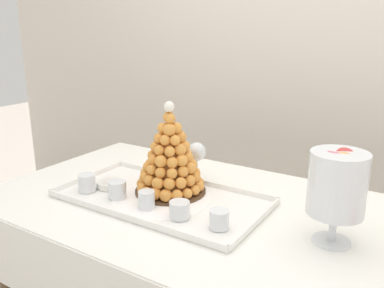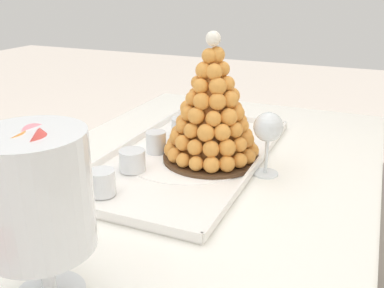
{
  "view_description": "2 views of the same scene",
  "coord_description": "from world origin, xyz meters",
  "views": [
    {
      "loc": [
        0.47,
        -1.03,
        1.31
      ],
      "look_at": [
        -0.21,
        0.04,
        0.94
      ],
      "focal_mm": 37.71,
      "sensor_mm": 36.0,
      "label": 1
    },
    {
      "loc": [
        0.65,
        0.37,
        1.19
      ],
      "look_at": [
        -0.09,
        0.05,
        0.88
      ],
      "focal_mm": 40.19,
      "sensor_mm": 36.0,
      "label": 2
    }
  ],
  "objects": [
    {
      "name": "croquembouche",
      "position": [
        -0.28,
        0.02,
        0.89
      ],
      "size": [
        0.24,
        0.24,
        0.31
      ],
      "color": "#4C331E",
      "rests_on": "serving_tray"
    },
    {
      "name": "dessert_cup_left",
      "position": [
        -0.53,
        -0.13,
        0.8
      ],
      "size": [
        0.06,
        0.06,
        0.06
      ],
      "color": "silver",
      "rests_on": "serving_tray"
    },
    {
      "name": "dessert_cup_mid_left",
      "position": [
        -0.4,
        -0.12,
        0.79
      ],
      "size": [
        0.06,
        0.06,
        0.06
      ],
      "color": "silver",
      "rests_on": "serving_tray"
    },
    {
      "name": "dessert_cup_mid_right",
      "position": [
        -0.14,
        -0.13,
        0.79
      ],
      "size": [
        0.06,
        0.06,
        0.05
      ],
      "color": "silver",
      "rests_on": "serving_tray"
    },
    {
      "name": "dessert_cup_centre",
      "position": [
        -0.27,
        -0.13,
        0.79
      ],
      "size": [
        0.05,
        0.05,
        0.06
      ],
      "color": "silver",
      "rests_on": "serving_tray"
    },
    {
      "name": "serving_tray",
      "position": [
        -0.27,
        -0.04,
        0.77
      ],
      "size": [
        0.69,
        0.36,
        0.02
      ],
      "color": "white",
      "rests_on": "buffet_table"
    },
    {
      "name": "wine_glass",
      "position": [
        -0.26,
        0.16,
        0.87
      ],
      "size": [
        0.07,
        0.07,
        0.15
      ],
      "color": "silver",
      "rests_on": "buffet_table"
    },
    {
      "name": "creme_brulee_ramekin",
      "position": [
        -0.49,
        -0.06,
        0.78
      ],
      "size": [
        0.09,
        0.09,
        0.02
      ],
      "color": "white",
      "rests_on": "serving_tray"
    },
    {
      "name": "buffet_table",
      "position": [
        0.0,
        0.0,
        0.68
      ],
      "size": [
        1.75,
        0.83,
        0.76
      ],
      "color": "brown",
      "rests_on": "ground_plane"
    },
    {
      "name": "dessert_cup_right",
      "position": [
        -0.01,
        -0.12,
        0.79
      ],
      "size": [
        0.06,
        0.06,
        0.05
      ],
      "color": "silver",
      "rests_on": "serving_tray"
    },
    {
      "name": "macaron_goblet",
      "position": [
        0.27,
        -0.02,
        0.93
      ],
      "size": [
        0.15,
        0.15,
        0.27
      ],
      "color": "white",
      "rests_on": "buffet_table"
    }
  ]
}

